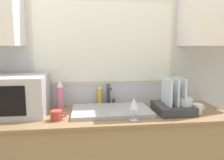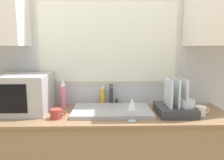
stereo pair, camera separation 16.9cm
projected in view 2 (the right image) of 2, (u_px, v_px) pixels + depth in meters
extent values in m
cube|color=#846647|center=(108.00, 114.00, 1.81)|extent=(1.99, 0.60, 0.02)
cube|color=silver|center=(108.00, 63.00, 2.06)|extent=(6.00, 0.06, 2.60)
cube|color=beige|center=(108.00, 43.00, 2.00)|extent=(1.32, 0.01, 0.78)
cube|color=white|center=(108.00, 43.00, 2.00)|extent=(1.26, 0.01, 0.72)
cube|color=#9EA0A5|center=(112.00, 111.00, 1.82)|extent=(0.65, 0.40, 0.03)
cylinder|color=#333338|center=(111.00, 95.00, 2.03)|extent=(0.03, 0.03, 0.20)
cylinder|color=#333338|center=(111.00, 87.00, 1.94)|extent=(0.03, 0.15, 0.03)
cylinder|color=#333338|center=(117.00, 102.00, 2.04)|extent=(0.02, 0.02, 0.06)
cube|color=#B2B2B7|center=(22.00, 93.00, 1.82)|extent=(0.46, 0.40, 0.32)
cube|color=black|center=(7.00, 99.00, 1.62)|extent=(0.30, 0.01, 0.22)
cube|color=#333338|center=(175.00, 110.00, 1.77)|extent=(0.29, 0.32, 0.07)
cube|color=silver|center=(168.00, 92.00, 1.75)|extent=(0.01, 0.22, 0.22)
cube|color=silver|center=(176.00, 92.00, 1.75)|extent=(0.01, 0.22, 0.22)
cube|color=silver|center=(183.00, 92.00, 1.75)|extent=(0.01, 0.22, 0.22)
cylinder|color=silver|center=(187.00, 104.00, 1.71)|extent=(0.12, 0.12, 0.06)
cylinder|color=#D8728C|center=(63.00, 97.00, 1.95)|extent=(0.06, 0.06, 0.20)
cone|color=silver|center=(63.00, 82.00, 1.93)|extent=(0.05, 0.05, 0.07)
cylinder|color=gold|center=(103.00, 97.00, 2.03)|extent=(0.04, 0.04, 0.16)
cylinder|color=white|center=(102.00, 87.00, 2.02)|extent=(0.02, 0.02, 0.03)
cylinder|color=#A53833|center=(56.00, 114.00, 1.66)|extent=(0.09, 0.09, 0.08)
torus|color=#A53833|center=(63.00, 113.00, 1.66)|extent=(0.04, 0.01, 0.04)
cylinder|color=silver|center=(132.00, 120.00, 1.61)|extent=(0.07, 0.07, 0.00)
cylinder|color=silver|center=(132.00, 115.00, 1.61)|extent=(0.01, 0.01, 0.08)
cone|color=silver|center=(132.00, 104.00, 1.59)|extent=(0.07, 0.07, 0.08)
cylinder|color=white|center=(200.00, 111.00, 1.73)|extent=(0.09, 0.09, 0.08)
torus|color=white|center=(207.00, 110.00, 1.73)|extent=(0.04, 0.01, 0.04)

